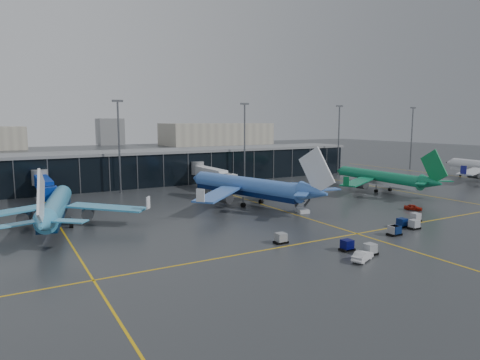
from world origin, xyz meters
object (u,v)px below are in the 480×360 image
airliner_aer_lingus (379,170)px  airliner_klm_near (246,176)px  airliner_arkefly (55,195)px  mobile_airstair (302,209)px  service_van_red (413,207)px  baggage_carts (380,232)px  service_van_white (363,256)px

airliner_aer_lingus → airliner_klm_near: bearing=179.2°
airliner_arkefly → mobile_airstair: 50.12m
airliner_aer_lingus → service_van_red: bearing=-119.8°
airliner_aer_lingus → mobile_airstair: airliner_aer_lingus is taller
mobile_airstair → service_van_red: size_ratio=0.94×
baggage_carts → mobile_airstair: size_ratio=9.43×
service_van_red → service_van_white: (-35.76, -19.75, 0.09)m
mobile_airstair → service_van_red: 25.23m
airliner_klm_near → service_van_red: 38.54m
service_van_red → mobile_airstair: bearing=125.0°
airliner_klm_near → service_van_red: size_ratio=11.64×
airliner_klm_near → mobile_airstair: (5.83, -14.37, -6.12)m
airliner_arkefly → service_van_red: (71.04, -23.60, -5.43)m
baggage_carts → service_van_red: (23.34, 11.64, -0.10)m
airliner_aer_lingus → baggage_carts: 51.29m
service_van_red → airliner_arkefly: bearing=131.2°
airliner_klm_near → mobile_airstair: bearing=-83.0°
service_van_red → airliner_aer_lingus: bearing=28.1°
service_van_red → baggage_carts: bearing=176.1°
service_van_white → airliner_arkefly: bearing=16.5°
baggage_carts → service_van_white: bearing=-146.8°
airliner_klm_near → airliner_arkefly: bearing=166.6°
airliner_aer_lingus → airliner_arkefly: bearing=-178.7°
airliner_aer_lingus → service_van_red: size_ratio=10.29×
mobile_airstair → service_van_white: bearing=-99.5°
airliner_arkefly → service_van_white: size_ratio=8.72×
airliner_aer_lingus → baggage_carts: (-37.41, -34.68, -5.33)m
airliner_arkefly → baggage_carts: (47.70, -35.24, -5.33)m
baggage_carts → airliner_arkefly: bearing=143.5°
mobile_airstair → service_van_white: 32.83m
baggage_carts → mobile_airstair: 22.12m
airliner_aer_lingus → service_van_white: airliner_aer_lingus is taller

